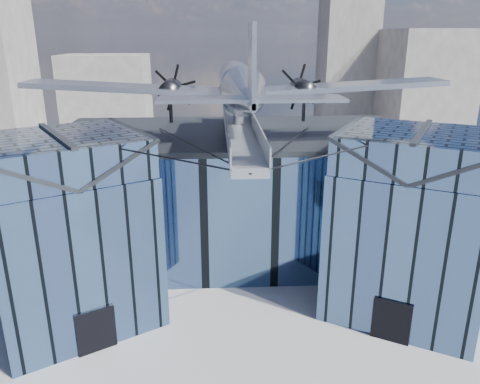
{
  "coord_description": "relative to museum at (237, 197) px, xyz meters",
  "views": [
    {
      "loc": [
        -1.57,
        -27.36,
        17.1
      ],
      "look_at": [
        0.0,
        2.0,
        7.2
      ],
      "focal_mm": 35.0,
      "sensor_mm": 36.0,
      "label": 1
    }
  ],
  "objects": [
    {
      "name": "museum",
      "position": [
        0.0,
        0.0,
        0.0
      ],
      "size": [
        32.88,
        24.5,
        17.6
      ],
      "color": "#415C85",
      "rests_on": "ground"
    },
    {
      "name": "ground_plane",
      "position": [
        -0.0,
        -5.82,
        -5.54
      ],
      "size": [
        120.0,
        120.0,
        0.0
      ],
      "primitive_type": "plane",
      "color": "gray"
    },
    {
      "name": "bg_towers",
      "position": [
        1.45,
        44.67,
        4.47
      ],
      "size": [
        77.0,
        24.5,
        26.0
      ],
      "color": "gray",
      "rests_on": "ground"
    }
  ]
}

